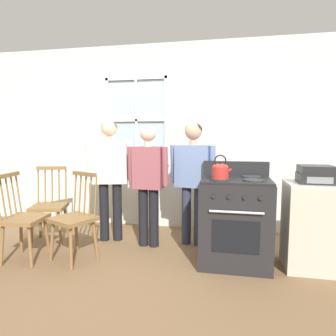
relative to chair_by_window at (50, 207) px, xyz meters
The scene contains 13 objects.
ground_plane 1.39m from the chair_by_window, 20.26° to the right, with size 16.00×16.00×0.00m, color brown.
wall_back 1.79m from the chair_by_window, 37.31° to the left, with size 6.40×0.16×2.70m.
chair_by_window is the anchor object (origin of this frame).
chair_near_wall 0.77m from the chair_by_window, 37.37° to the right, with size 0.55×0.54×0.97m.
chair_center_cluster 0.60m from the chair_by_window, 84.88° to the right, with size 0.43×0.45×0.97m.
person_elderly_left 0.93m from the chair_by_window, 14.28° to the left, with size 0.61×0.31×1.56m.
person_teen_center 1.38m from the chair_by_window, ahead, with size 0.51×0.23×1.51m.
person_adult_right 1.91m from the chair_by_window, ahead, with size 0.59×0.28×1.53m.
stove 2.36m from the chair_by_window, ahead, with size 0.74×0.68×1.08m.
kettle 2.28m from the chair_by_window, ahead, with size 0.21×0.17×0.25m.
potted_plant 1.50m from the chair_by_window, 38.31° to the left, with size 0.13×0.13×0.25m.
side_counter 3.14m from the chair_by_window, ahead, with size 0.55×0.50×0.90m.
stereo 3.18m from the chair_by_window, ahead, with size 0.34×0.29×0.18m.
Camera 1 is at (1.03, -2.97, 1.38)m, focal length 32.00 mm.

